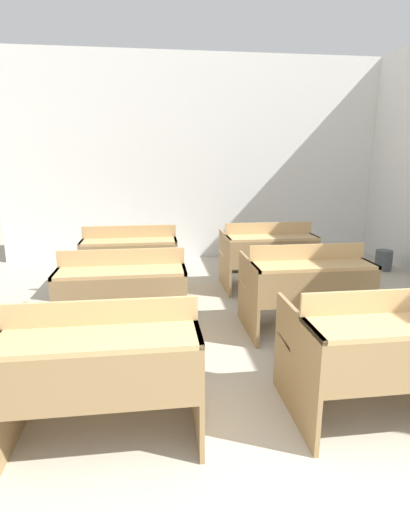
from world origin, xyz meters
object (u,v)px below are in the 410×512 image
(bench_third_left, at_px, (131,257))
(bench_third_right, at_px, (267,253))
(bench_front_right, at_px, (381,348))
(wastepaper_bin, at_px, (384,260))
(bench_second_right, at_px, (305,284))
(bench_second_left, at_px, (124,291))
(bench_front_left, at_px, (104,363))

(bench_third_left, xyz_separation_m, bench_third_right, (1.69, 0.02, 0.00))
(bench_front_right, distance_m, wastepaper_bin, 3.78)
(wastepaper_bin, bearing_deg, bench_second_right, -136.07)
(bench_front_right, xyz_separation_m, bench_third_right, (0.02, 2.62, 0.00))
(bench_front_right, bearing_deg, bench_second_left, 141.43)
(bench_front_right, xyz_separation_m, wastepaper_bin, (1.98, 3.21, -0.31))
(wastepaper_bin, bearing_deg, bench_front_right, -121.66)
(bench_third_right, relative_size, wastepaper_bin, 3.67)
(bench_second_right, height_order, wastepaper_bin, bench_second_right)
(bench_third_left, bearing_deg, bench_second_left, -89.93)
(bench_third_left, bearing_deg, bench_front_left, -90.53)
(bench_third_right, bearing_deg, bench_third_left, -179.40)
(bench_front_left, xyz_separation_m, bench_third_left, (0.02, 2.56, 0.00))
(bench_front_right, distance_m, bench_second_right, 1.31)
(bench_third_left, xyz_separation_m, wastepaper_bin, (3.64, 0.61, -0.31))
(bench_second_left, bearing_deg, bench_second_right, -0.44)
(bench_second_right, xyz_separation_m, bench_third_left, (-1.68, 1.28, 0.00))
(wastepaper_bin, bearing_deg, bench_front_left, -139.14)
(bench_second_left, height_order, bench_third_left, same)
(bench_second_right, xyz_separation_m, wastepaper_bin, (1.97, 1.89, -0.31))
(bench_second_left, relative_size, bench_third_right, 1.00)
(bench_second_left, xyz_separation_m, bench_third_left, (-0.00, 1.27, 0.00))
(bench_front_right, height_order, bench_second_right, same)
(bench_front_right, height_order, wastepaper_bin, bench_front_right)
(bench_front_left, bearing_deg, wastepaper_bin, 40.86)
(bench_second_right, bearing_deg, wastepaper_bin, 43.93)
(bench_second_right, bearing_deg, bench_second_left, 179.56)
(bench_front_right, bearing_deg, wastepaper_bin, 58.34)
(bench_second_right, distance_m, wastepaper_bin, 2.75)
(bench_front_right, relative_size, bench_second_right, 1.00)
(bench_front_left, height_order, bench_front_right, same)
(bench_front_right, bearing_deg, bench_third_right, 89.46)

